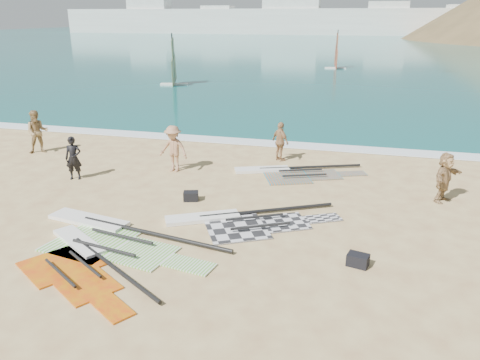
% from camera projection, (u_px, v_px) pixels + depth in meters
% --- Properties ---
extents(ground, '(300.00, 300.00, 0.00)m').
position_uv_depth(ground, '(149.00, 261.00, 12.24)').
color(ground, '#D9C37F').
rests_on(ground, ground).
extents(sea, '(300.00, 240.00, 0.06)m').
position_uv_depth(sea, '(351.00, 38.00, 132.54)').
color(sea, '#0B4D4F').
rests_on(sea, ground).
extents(surf_line, '(300.00, 1.20, 0.04)m').
position_uv_depth(surf_line, '(255.00, 143.00, 23.45)').
color(surf_line, white).
rests_on(surf_line, ground).
extents(far_town, '(160.00, 8.00, 12.00)m').
position_uv_depth(far_town, '(304.00, 20.00, 151.24)').
color(far_town, white).
rests_on(far_town, ground).
extents(rig_grey, '(5.45, 3.74, 0.20)m').
position_uv_depth(rig_grey, '(240.00, 221.00, 14.49)').
color(rig_grey, '#242426').
rests_on(rig_grey, ground).
extents(rig_green, '(6.27, 3.01, 0.20)m').
position_uv_depth(rig_green, '(110.00, 235.00, 13.54)').
color(rig_green, '#5AB828').
rests_on(rig_green, ground).
extents(rig_orange, '(5.36, 3.25, 0.20)m').
position_uv_depth(rig_orange, '(289.00, 172.00, 18.93)').
color(rig_orange, '#E25B17').
rests_on(rig_orange, ground).
extents(rig_red, '(4.55, 3.90, 0.20)m').
position_uv_depth(rig_red, '(80.00, 261.00, 12.14)').
color(rig_red, red).
rests_on(rig_red, ground).
extents(gear_bag_near, '(0.58, 0.49, 0.32)m').
position_uv_depth(gear_bag_near, '(191.00, 196.00, 16.16)').
color(gear_bag_near, black).
rests_on(gear_bag_near, ground).
extents(gear_bag_far, '(0.60, 0.49, 0.32)m').
position_uv_depth(gear_bag_far, '(358.00, 260.00, 11.95)').
color(gear_bag_far, black).
rests_on(gear_bag_far, ground).
extents(person_wetsuit, '(0.71, 0.58, 1.70)m').
position_uv_depth(person_wetsuit, '(73.00, 158.00, 18.06)').
color(person_wetsuit, black).
rests_on(person_wetsuit, ground).
extents(beachgoer_left, '(1.23, 1.17, 1.99)m').
position_uv_depth(beachgoer_left, '(37.00, 132.00, 21.50)').
color(beachgoer_left, '#98794C').
rests_on(beachgoer_left, ground).
extents(beachgoer_mid, '(1.32, 0.87, 1.91)m').
position_uv_depth(beachgoer_mid, '(173.00, 149.00, 18.95)').
color(beachgoer_mid, '#AA7B5A').
rests_on(beachgoer_mid, ground).
extents(beachgoer_back, '(1.04, 0.98, 1.72)m').
position_uv_depth(beachgoer_back, '(280.00, 142.00, 20.37)').
color(beachgoer_back, tan).
rests_on(beachgoer_back, ground).
extents(beachgoer_right, '(1.31, 1.63, 1.74)m').
position_uv_depth(beachgoer_right, '(445.00, 177.00, 15.87)').
color(beachgoer_right, tan).
rests_on(beachgoer_right, ground).
extents(windsurfer_left, '(2.65, 3.02, 4.64)m').
position_uv_depth(windsurfer_left, '(174.00, 70.00, 42.30)').
color(windsurfer_left, white).
rests_on(windsurfer_left, ground).
extents(windsurfer_centre, '(2.55, 2.99, 4.50)m').
position_uv_depth(windsurfer_centre, '(336.00, 58.00, 55.38)').
color(windsurfer_centre, white).
rests_on(windsurfer_centre, ground).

